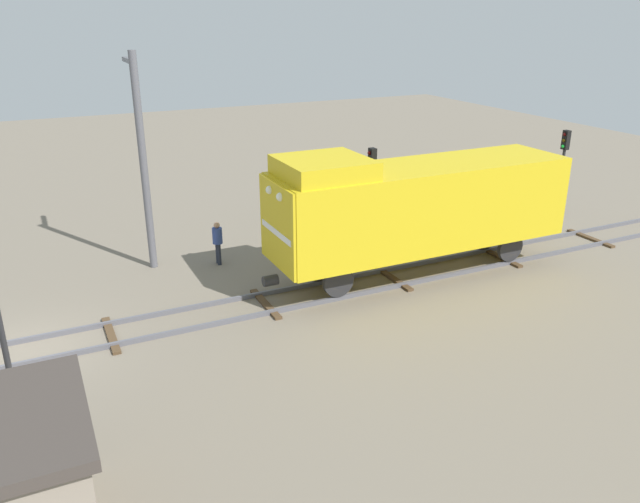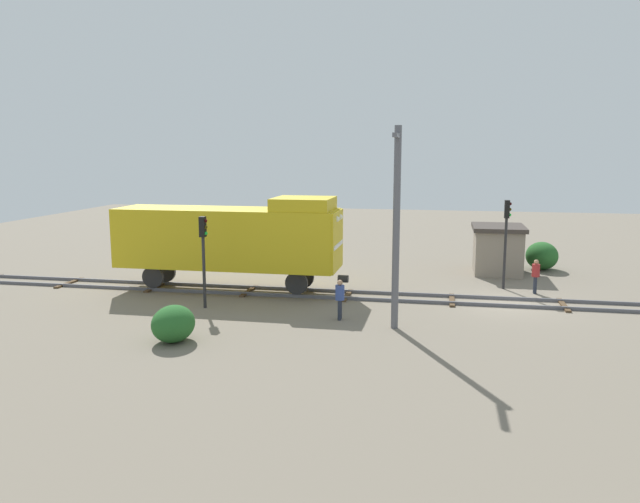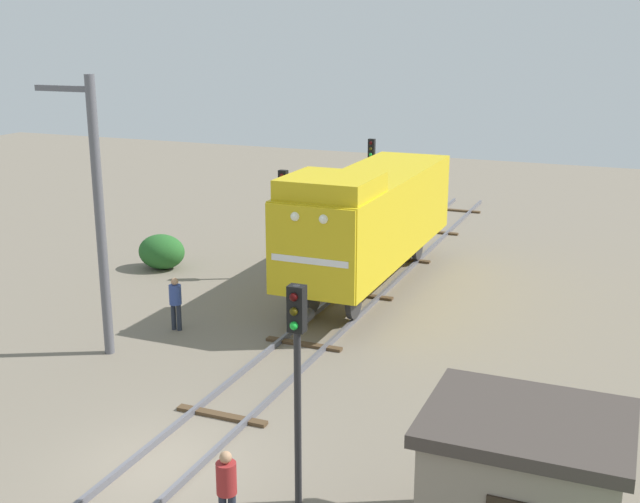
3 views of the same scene
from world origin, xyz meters
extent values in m
plane|color=#756B5B|center=(0.00, 0.00, 0.00)|extent=(90.00, 90.00, 0.00)
cube|color=#595960|center=(-0.72, 0.00, 0.08)|extent=(0.10, 59.67, 0.16)
cube|color=#595960|center=(0.72, 0.00, 0.08)|extent=(0.10, 59.67, 0.16)
cube|color=#4C3823|center=(0.00, 2.49, 0.04)|extent=(2.40, 0.24, 0.09)
cube|color=#4C3823|center=(0.00, 7.46, 0.04)|extent=(2.40, 0.24, 0.09)
cube|color=#4C3823|center=(0.00, 12.43, 0.04)|extent=(2.40, 0.24, 0.09)
cube|color=#4C3823|center=(0.00, 17.40, 0.04)|extent=(2.40, 0.24, 0.09)
cube|color=#4C3823|center=(0.00, 22.38, 0.04)|extent=(2.40, 0.24, 0.09)
cube|color=gold|center=(0.00, 13.51, 2.71)|extent=(2.90, 11.00, 2.90)
cube|color=gold|center=(0.00, 9.61, 4.46)|extent=(2.75, 2.80, 0.60)
cube|color=gold|center=(0.00, 7.96, 2.71)|extent=(2.84, 0.10, 2.84)
cube|color=white|center=(0.00, 7.92, 2.51)|extent=(2.46, 0.06, 0.20)
sphere|color=white|center=(-0.45, 7.91, 3.81)|extent=(0.28, 0.28, 0.28)
sphere|color=white|center=(0.45, 7.91, 3.81)|extent=(0.28, 0.28, 0.28)
cylinder|color=#262628|center=(0.00, 7.66, 0.86)|extent=(0.36, 0.50, 0.36)
cylinder|color=#262628|center=(-0.72, 9.81, 0.71)|extent=(0.18, 1.10, 1.10)
cylinder|color=#262628|center=(0.72, 9.81, 0.71)|extent=(0.18, 1.10, 1.10)
cylinder|color=#262628|center=(-0.72, 17.21, 0.71)|extent=(0.18, 1.10, 1.10)
cylinder|color=#262628|center=(0.72, 17.21, 0.71)|extent=(0.18, 1.10, 1.10)
cylinder|color=#262628|center=(3.20, -0.12, 2.27)|extent=(0.14, 0.14, 4.53)
cylinder|color=#262628|center=(-3.40, 13.41, 2.06)|extent=(0.14, 0.14, 4.12)
cube|color=black|center=(-3.40, 13.41, 3.67)|extent=(0.32, 0.24, 0.90)
sphere|color=#390606|center=(-3.40, 13.27, 3.94)|extent=(0.16, 0.16, 0.16)
sphere|color=#3C3306|center=(-3.40, 13.27, 3.66)|extent=(0.16, 0.16, 0.16)
sphere|color=green|center=(-3.40, 13.27, 3.38)|extent=(0.16, 0.16, 0.16)
cylinder|color=#262628|center=(-3.60, 24.00, 1.99)|extent=(0.14, 0.14, 3.98)
cube|color=black|center=(-3.60, 24.00, 3.53)|extent=(0.32, 0.24, 0.90)
sphere|color=#390606|center=(-3.60, 23.86, 3.80)|extent=(0.16, 0.16, 0.16)
sphere|color=#3C3306|center=(-3.60, 23.86, 3.52)|extent=(0.16, 0.16, 0.16)
sphere|color=green|center=(-3.60, 23.86, 3.24)|extent=(0.16, 0.16, 0.16)
cylinder|color=#262B38|center=(-4.30, 7.14, 0.42)|extent=(0.15, 0.15, 0.85)
cylinder|color=#262B38|center=(-4.10, 7.14, 0.42)|extent=(0.15, 0.15, 0.85)
cylinder|color=#33478C|center=(-4.20, 7.14, 1.16)|extent=(0.38, 0.38, 0.62)
sphere|color=tan|center=(-4.20, 7.14, 1.58)|extent=(0.23, 0.23, 0.23)
cylinder|color=#595960|center=(-5.00, 4.80, 3.97)|extent=(0.28, 0.28, 7.94)
cube|color=#595960|center=(-5.90, 4.80, 7.54)|extent=(1.80, 0.16, 0.16)
cube|color=gray|center=(7.50, -0.13, 1.25)|extent=(3.20, 2.60, 2.50)
ellipsoid|color=#255E26|center=(-8.36, 12.68, 0.68)|extent=(1.88, 1.54, 1.37)
camera|label=1|loc=(17.71, 1.01, 9.16)|focal=35.00mm
camera|label=2|loc=(-29.15, 3.07, 7.03)|focal=35.00mm
camera|label=3|loc=(8.96, -12.91, 9.06)|focal=45.00mm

